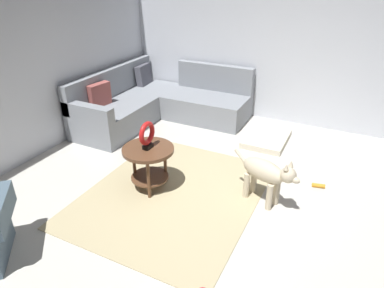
# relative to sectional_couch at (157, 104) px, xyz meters

# --- Properties ---
(ground_plane) EXTENTS (6.00, 6.00, 0.10)m
(ground_plane) POSITION_rel_sectional_couch_xyz_m (-1.99, -2.02, -0.34)
(ground_plane) COLOR beige
(wall_back) EXTENTS (6.00, 0.12, 2.70)m
(wall_back) POSITION_rel_sectional_couch_xyz_m (-1.99, 0.92, 1.06)
(wall_back) COLOR silver
(wall_back) RESTS_ON ground_plane
(wall_right) EXTENTS (0.12, 6.00, 2.70)m
(wall_right) POSITION_rel_sectional_couch_xyz_m (0.95, -2.02, 1.06)
(wall_right) COLOR silver
(wall_right) RESTS_ON ground_plane
(area_rug) EXTENTS (2.30, 1.90, 0.01)m
(area_rug) POSITION_rel_sectional_couch_xyz_m (-1.84, -1.32, -0.28)
(area_rug) COLOR tan
(area_rug) RESTS_ON ground_plane
(sectional_couch) EXTENTS (2.20, 2.25, 0.88)m
(sectional_couch) POSITION_rel_sectional_couch_xyz_m (0.00, 0.00, 0.00)
(sectional_couch) COLOR gray
(sectional_couch) RESTS_ON ground_plane
(side_table) EXTENTS (0.60, 0.60, 0.54)m
(side_table) POSITION_rel_sectional_couch_xyz_m (-1.83, -1.01, 0.13)
(side_table) COLOR brown
(side_table) RESTS_ON ground_plane
(torus_sculpture) EXTENTS (0.28, 0.08, 0.33)m
(torus_sculpture) POSITION_rel_sectional_couch_xyz_m (-1.83, -1.01, 0.42)
(torus_sculpture) COLOR black
(torus_sculpture) RESTS_ON side_table
(dog_bed_mat) EXTENTS (0.80, 0.60, 0.09)m
(dog_bed_mat) POSITION_rel_sectional_couch_xyz_m (-0.01, -1.94, -0.24)
(dog_bed_mat) COLOR beige
(dog_bed_mat) RESTS_ON ground_plane
(dog) EXTENTS (0.38, 0.82, 0.63)m
(dog) POSITION_rel_sectional_couch_xyz_m (-1.51, -2.32, 0.09)
(dog) COLOR beige
(dog) RESTS_ON ground_plane
(dog_toy_rope) EXTENTS (0.08, 0.16, 0.05)m
(dog_toy_rope) POSITION_rel_sectional_couch_xyz_m (-0.93, -2.84, -0.26)
(dog_toy_rope) COLOR orange
(dog_toy_rope) RESTS_ON ground_plane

